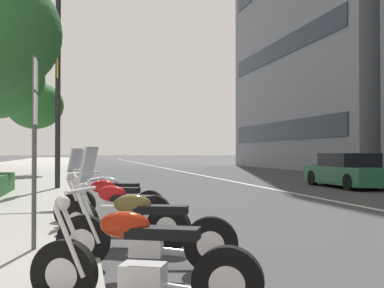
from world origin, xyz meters
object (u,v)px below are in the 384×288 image
object	(u,v)px
motorcycle_far_end_row	(113,198)
street_tree_near_plaza_corner	(35,105)
motorcycle_under_tarp	(110,206)
parking_sign_by_curb	(35,128)
street_lamp_with_banners	(69,50)
motorcycle_mid_row	(121,219)
motorcycle_nearest_camera	(141,266)
car_approaching_light	(348,172)
motorcycle_by_sign_pole	(143,233)

from	to	relation	value
motorcycle_far_end_row	street_tree_near_plaza_corner	world-z (taller)	street_tree_near_plaza_corner
motorcycle_under_tarp	parking_sign_by_curb	distance (m)	2.74
motorcycle_under_tarp	street_lamp_with_banners	bearing A→B (deg)	-60.99
motorcycle_mid_row	motorcycle_under_tarp	xyz separation A→B (m)	(1.55, 0.07, 0.02)
motorcycle_nearest_camera	motorcycle_far_end_row	bearing A→B (deg)	-66.87
motorcycle_nearest_camera	motorcycle_mid_row	world-z (taller)	motorcycle_mid_row
motorcycle_far_end_row	street_lamp_with_banners	xyz separation A→B (m)	(7.15, 1.11, 4.59)
street_lamp_with_banners	motorcycle_far_end_row	bearing A→B (deg)	-171.21
motorcycle_mid_row	motorcycle_under_tarp	world-z (taller)	motorcycle_under_tarp
motorcycle_far_end_row	motorcycle_mid_row	bearing A→B (deg)	107.63
motorcycle_far_end_row	motorcycle_nearest_camera	bearing A→B (deg)	107.88
street_lamp_with_banners	street_tree_near_plaza_corner	world-z (taller)	street_lamp_with_banners
car_approaching_light	motorcycle_under_tarp	bearing A→B (deg)	131.63
parking_sign_by_curb	street_tree_near_plaza_corner	size ratio (longest dim) A/B	0.48
motorcycle_mid_row	car_approaching_light	bearing A→B (deg)	-99.96
motorcycle_mid_row	motorcycle_under_tarp	size ratio (longest dim) A/B	0.90
motorcycle_nearest_camera	motorcycle_far_end_row	world-z (taller)	motorcycle_far_end_row
motorcycle_nearest_camera	motorcycle_by_sign_pole	size ratio (longest dim) A/B	0.93
motorcycle_nearest_camera	parking_sign_by_curb	xyz separation A→B (m)	(2.30, 1.10, 1.32)
motorcycle_nearest_camera	motorcycle_far_end_row	distance (m)	5.92
motorcycle_nearest_camera	parking_sign_by_curb	distance (m)	2.87
motorcycle_nearest_camera	motorcycle_mid_row	xyz separation A→B (m)	(2.91, -0.06, 0.01)
parking_sign_by_curb	street_lamp_with_banners	size ratio (longest dim) A/B	0.31
motorcycle_by_sign_pole	motorcycle_under_tarp	bearing A→B (deg)	-66.62
motorcycle_under_tarp	street_tree_near_plaza_corner	bearing A→B (deg)	-58.31
motorcycle_nearest_camera	street_lamp_with_banners	xyz separation A→B (m)	(13.07, 0.95, 4.61)
motorcycle_nearest_camera	motorcycle_under_tarp	size ratio (longest dim) A/B	0.96
parking_sign_by_curb	motorcycle_under_tarp	bearing A→B (deg)	-26.94
motorcycle_nearest_camera	street_tree_near_plaza_corner	world-z (taller)	street_tree_near_plaza_corner
parking_sign_by_curb	motorcycle_far_end_row	bearing A→B (deg)	-19.14
street_lamp_with_banners	motorcycle_under_tarp	bearing A→B (deg)	-173.72
motorcycle_under_tarp	street_tree_near_plaza_corner	world-z (taller)	street_tree_near_plaza_corner
motorcycle_by_sign_pole	street_tree_near_plaza_corner	bearing A→B (deg)	-62.51
motorcycle_by_sign_pole	parking_sign_by_curb	size ratio (longest dim) A/B	0.84
street_tree_near_plaza_corner	car_approaching_light	bearing A→B (deg)	-130.63
motorcycle_nearest_camera	car_approaching_light	world-z (taller)	car_approaching_light
motorcycle_by_sign_pole	parking_sign_by_curb	distance (m)	2.00
motorcycle_by_sign_pole	motorcycle_far_end_row	world-z (taller)	motorcycle_by_sign_pole
motorcycle_nearest_camera	car_approaching_light	size ratio (longest dim) A/B	0.44
street_lamp_with_banners	motorcycle_mid_row	bearing A→B (deg)	-174.29
motorcycle_mid_row	parking_sign_by_curb	bearing A→B (deg)	62.58
motorcycle_under_tarp	street_tree_near_plaza_corner	distance (m)	19.90
motorcycle_nearest_camera	parking_sign_by_curb	bearing A→B (deg)	-39.83
motorcycle_mid_row	motorcycle_far_end_row	size ratio (longest dim) A/B	0.92
motorcycle_by_sign_pole	motorcycle_far_end_row	xyz separation A→B (m)	(4.41, 0.06, -0.01)
motorcycle_under_tarp	street_lamp_with_banners	world-z (taller)	street_lamp_with_banners
motorcycle_under_tarp	car_approaching_light	size ratio (longest dim) A/B	0.46
motorcycle_mid_row	street_tree_near_plaza_corner	world-z (taller)	street_tree_near_plaza_corner
car_approaching_light	street_lamp_with_banners	xyz separation A→B (m)	(0.34, 10.80, 4.39)
motorcycle_nearest_camera	motorcycle_mid_row	distance (m)	2.91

